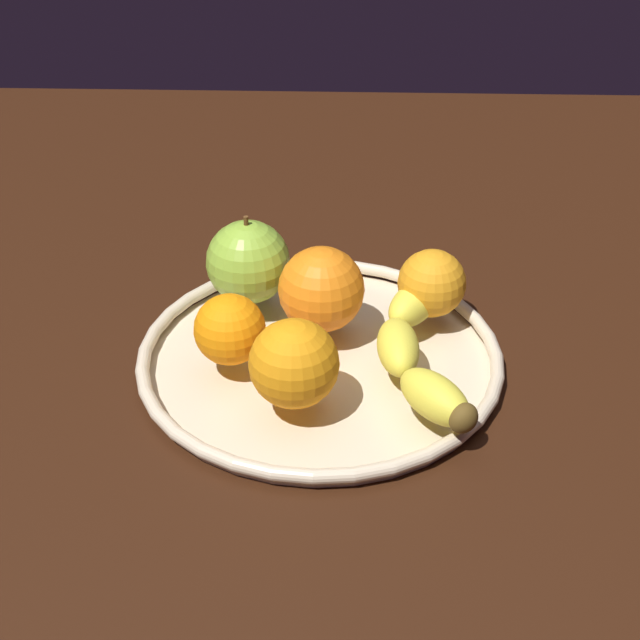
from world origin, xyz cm
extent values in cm
cube|color=black|center=(0.00, 0.00, -2.00)|extent=(137.92, 137.92, 4.00)
cylinder|color=beige|center=(0.00, 0.00, 0.30)|extent=(30.80, 30.80, 0.60)
torus|color=beige|center=(0.00, 0.00, 1.20)|extent=(32.09, 32.09, 1.20)
ellipsoid|color=yellow|center=(-4.88, 8.39, 3.58)|extent=(7.92, 6.77, 3.56)
ellipsoid|color=yellow|center=(2.05, 6.66, 3.58)|extent=(7.32, 4.01, 3.56)
ellipsoid|color=yellow|center=(8.70, 9.26, 3.58)|extent=(7.76, 7.24, 3.56)
ellipsoid|color=brown|center=(11.18, 11.28, 3.58)|extent=(3.12, 3.20, 2.49)
sphere|color=#8CB938|center=(-8.03, -6.93, 5.72)|extent=(7.84, 7.84, 7.84)
cylinder|color=#593819|center=(-8.03, -6.93, 9.84)|extent=(0.44, 0.44, 1.20)
sphere|color=orange|center=(-3.59, -0.11, 5.65)|extent=(7.70, 7.70, 7.70)
sphere|color=orange|center=(7.17, -1.81, 5.43)|extent=(7.26, 7.26, 7.26)
sphere|color=orange|center=(1.79, -7.55, 4.87)|extent=(6.13, 6.13, 6.13)
sphere|color=orange|center=(-6.14, 9.95, 4.93)|extent=(6.25, 6.25, 6.25)
camera|label=1|loc=(65.29, 2.18, 48.66)|focal=51.64mm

